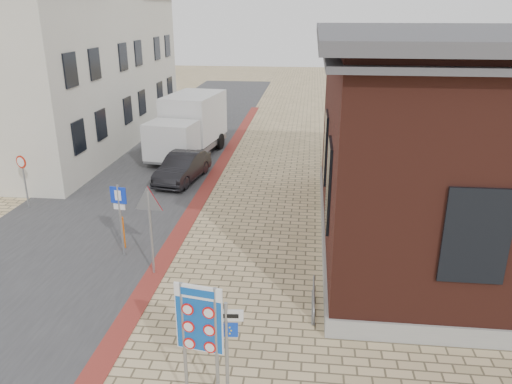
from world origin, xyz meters
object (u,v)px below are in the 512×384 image
at_px(parking_sign, 120,208).
at_px(bollard, 123,233).
at_px(sedan, 183,167).
at_px(border_sign, 199,322).
at_px(box_truck, 189,125).
at_px(essen_sign, 227,341).

height_order(parking_sign, bollard, parking_sign).
bearing_deg(bollard, sedan, 88.05).
bearing_deg(sedan, border_sign, -65.19).
height_order(box_truck, bollard, box_truck).
relative_size(sedan, essen_sign, 1.62).
relative_size(sedan, border_sign, 1.42).
bearing_deg(box_truck, parking_sign, -78.72).
height_order(box_truck, parking_sign, box_truck).
height_order(box_truck, essen_sign, box_truck).
bearing_deg(essen_sign, bollard, 119.82).
distance_m(essen_sign, bollard, 7.97).
distance_m(box_truck, essen_sign, 18.26).
xyz_separation_m(box_truck, bollard, (0.45, -11.08, -1.06)).
height_order(sedan, border_sign, border_sign).
bearing_deg(bollard, parking_sign, -70.87).
height_order(sedan, parking_sign, parking_sign).
bearing_deg(bollard, box_truck, 92.30).
bearing_deg(bollard, border_sign, -58.39).
height_order(border_sign, parking_sign, border_sign).
bearing_deg(essen_sign, sedan, 102.83).
bearing_deg(essen_sign, border_sign, 175.12).
bearing_deg(essen_sign, box_truck, 100.84).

